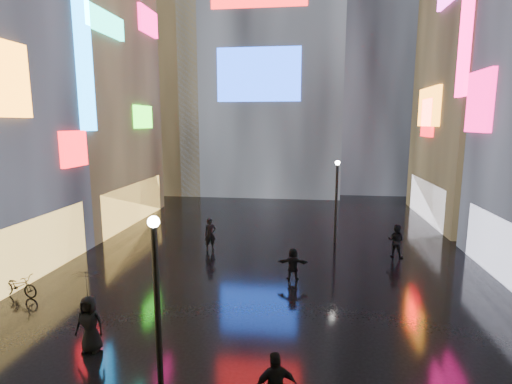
# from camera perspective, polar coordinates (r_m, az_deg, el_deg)

# --- Properties ---
(ground) EXTENTS (140.00, 140.00, 0.00)m
(ground) POSITION_cam_1_polar(r_m,az_deg,el_deg) (23.30, 2.58, -8.83)
(ground) COLOR black
(ground) RESTS_ON ground
(building_left_far) EXTENTS (10.28, 12.00, 22.00)m
(building_left_far) POSITION_cam_1_polar(r_m,az_deg,el_deg) (33.38, -25.79, 14.95)
(building_left_far) COLOR black
(building_left_far) RESTS_ON ground
(building_right_far) EXTENTS (10.28, 12.00, 28.00)m
(building_right_far) POSITION_cam_1_polar(r_m,az_deg,el_deg) (35.60, 32.66, 18.90)
(building_right_far) COLOR black
(building_right_far) RESTS_ON ground
(tower_flank_right) EXTENTS (12.00, 12.00, 34.00)m
(tower_flank_right) POSITION_cam_1_polar(r_m,az_deg,el_deg) (49.47, 16.73, 20.55)
(tower_flank_right) COLOR black
(tower_flank_right) RESTS_ON ground
(tower_flank_left) EXTENTS (10.00, 10.00, 26.00)m
(tower_flank_left) POSITION_cam_1_polar(r_m,az_deg,el_deg) (47.10, -12.77, 16.35)
(tower_flank_left) COLOR black
(tower_flank_left) RESTS_ON ground
(lamp_near) EXTENTS (0.30, 0.30, 5.20)m
(lamp_near) POSITION_cam_1_polar(r_m,az_deg,el_deg) (10.83, -13.94, -15.04)
(lamp_near) COLOR black
(lamp_near) RESTS_ON ground
(lamp_far) EXTENTS (0.30, 0.30, 5.20)m
(lamp_far) POSITION_cam_1_polar(r_m,az_deg,el_deg) (25.24, 11.41, -0.65)
(lamp_far) COLOR black
(lamp_far) RESTS_ON ground
(pedestrian_4) EXTENTS (0.96, 0.65, 1.90)m
(pedestrian_4) POSITION_cam_1_polar(r_m,az_deg,el_deg) (14.80, -22.67, -17.01)
(pedestrian_4) COLOR black
(pedestrian_4) RESTS_ON ground
(pedestrian_5) EXTENTS (1.48, 0.51, 1.58)m
(pedestrian_5) POSITION_cam_1_polar(r_m,az_deg,el_deg) (19.45, 5.30, -10.24)
(pedestrian_5) COLOR black
(pedestrian_5) RESTS_ON ground
(pedestrian_6) EXTENTS (0.83, 0.75, 1.91)m
(pedestrian_6) POSITION_cam_1_polar(r_m,az_deg,el_deg) (23.85, -6.57, -6.03)
(pedestrian_6) COLOR black
(pedestrian_6) RESTS_ON ground
(pedestrian_7) EXTENTS (1.12, 1.03, 1.87)m
(pedestrian_7) POSITION_cam_1_polar(r_m,az_deg,el_deg) (23.86, 19.36, -6.59)
(pedestrian_7) COLOR black
(pedestrian_7) RESTS_ON ground
(umbrella_2) EXTENTS (1.33, 1.34, 0.90)m
(umbrella_2) POSITION_cam_1_polar(r_m,az_deg,el_deg) (14.24, -23.05, -11.96)
(umbrella_2) COLOR black
(umbrella_2) RESTS_ON pedestrian_4
(bicycle) EXTENTS (1.95, 0.87, 0.99)m
(bicycle) POSITION_cam_1_polar(r_m,az_deg,el_deg) (20.51, -30.84, -11.43)
(bicycle) COLOR black
(bicycle) RESTS_ON ground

